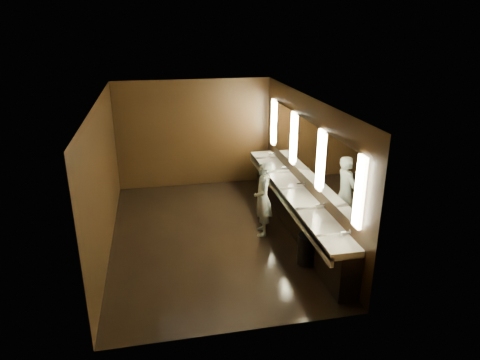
{
  "coord_description": "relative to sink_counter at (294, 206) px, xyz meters",
  "views": [
    {
      "loc": [
        -0.98,
        -7.87,
        4.19
      ],
      "look_at": [
        0.62,
        0.0,
        1.17
      ],
      "focal_mm": 32.0,
      "sensor_mm": 36.0,
      "label": 1
    }
  ],
  "objects": [
    {
      "name": "floor",
      "position": [
        -1.79,
        0.0,
        -0.5
      ],
      "size": [
        6.0,
        6.0,
        0.0
      ],
      "primitive_type": "plane",
      "color": "black",
      "rests_on": "ground"
    },
    {
      "name": "wall_front",
      "position": [
        -1.79,
        -3.0,
        0.9
      ],
      "size": [
        4.0,
        0.02,
        2.8
      ],
      "primitive_type": "cube",
      "color": "black",
      "rests_on": "floor"
    },
    {
      "name": "person",
      "position": [
        -0.73,
        -0.13,
        0.28
      ],
      "size": [
        0.45,
        0.62,
        1.56
      ],
      "primitive_type": "imported",
      "rotation": [
        0.0,
        0.0,
        -1.72
      ],
      "color": "#99D1E4",
      "rests_on": "floor"
    },
    {
      "name": "trash_bin",
      "position": [
        -0.22,
        -1.44,
        -0.21
      ],
      "size": [
        0.4,
        0.4,
        0.57
      ],
      "primitive_type": "cylinder",
      "rotation": [
        0.0,
        0.0,
        0.11
      ],
      "color": "black",
      "rests_on": "floor"
    },
    {
      "name": "wall_back",
      "position": [
        -1.79,
        3.0,
        0.9
      ],
      "size": [
        4.0,
        0.02,
        2.8
      ],
      "primitive_type": "cube",
      "color": "black",
      "rests_on": "floor"
    },
    {
      "name": "sink_counter",
      "position": [
        0.0,
        0.0,
        0.0
      ],
      "size": [
        0.55,
        5.4,
        1.01
      ],
      "color": "black",
      "rests_on": "floor"
    },
    {
      "name": "wall_right",
      "position": [
        0.21,
        0.0,
        0.9
      ],
      "size": [
        0.02,
        6.0,
        2.8
      ],
      "primitive_type": "cube",
      "color": "black",
      "rests_on": "floor"
    },
    {
      "name": "wall_left",
      "position": [
        -3.79,
        0.0,
        0.9
      ],
      "size": [
        0.02,
        6.0,
        2.8
      ],
      "primitive_type": "cube",
      "color": "black",
      "rests_on": "floor"
    },
    {
      "name": "ceiling",
      "position": [
        -1.79,
        0.0,
        2.3
      ],
      "size": [
        4.0,
        6.0,
        0.02
      ],
      "primitive_type": "cube",
      "color": "#2D2D2B",
      "rests_on": "wall_back"
    },
    {
      "name": "mirror_band",
      "position": [
        0.19,
        -0.0,
        1.25
      ],
      "size": [
        0.06,
        5.03,
        1.15
      ],
      "color": "#FFF5BF",
      "rests_on": "wall_right"
    }
  ]
}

